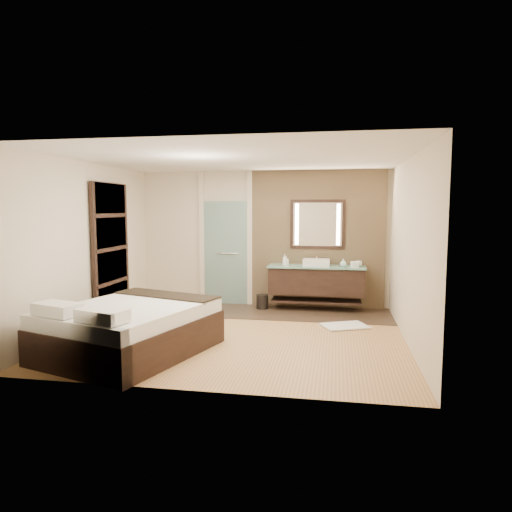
% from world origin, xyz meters
% --- Properties ---
extents(floor, '(5.00, 5.00, 0.00)m').
position_xyz_m(floor, '(0.00, 0.00, 0.00)').
color(floor, '#A36C44').
rests_on(floor, ground).
extents(tile_strip, '(3.80, 1.30, 0.01)m').
position_xyz_m(tile_strip, '(0.60, 1.60, 0.01)').
color(tile_strip, '#35261D').
rests_on(tile_strip, floor).
extents(stone_wall, '(2.60, 0.08, 2.70)m').
position_xyz_m(stone_wall, '(1.10, 2.21, 1.35)').
color(stone_wall, tan).
rests_on(stone_wall, floor).
extents(vanity, '(1.85, 0.55, 0.88)m').
position_xyz_m(vanity, '(1.10, 1.92, 0.58)').
color(vanity, black).
rests_on(vanity, stone_wall).
extents(mirror_unit, '(1.06, 0.04, 0.96)m').
position_xyz_m(mirror_unit, '(1.10, 2.16, 1.65)').
color(mirror_unit, black).
rests_on(mirror_unit, stone_wall).
extents(frosted_door, '(1.10, 0.12, 2.70)m').
position_xyz_m(frosted_door, '(-0.75, 2.20, 1.14)').
color(frosted_door, '#ACDAD3').
rests_on(frosted_door, floor).
extents(shoji_partition, '(0.06, 1.20, 2.40)m').
position_xyz_m(shoji_partition, '(-2.43, 0.60, 1.21)').
color(shoji_partition, black).
rests_on(shoji_partition, floor).
extents(bed, '(2.24, 2.52, 0.81)m').
position_xyz_m(bed, '(-1.27, -1.16, 0.34)').
color(bed, black).
rests_on(bed, floor).
extents(bath_mat, '(0.86, 0.75, 0.02)m').
position_xyz_m(bath_mat, '(1.63, 0.75, 0.02)').
color(bath_mat, silver).
rests_on(bath_mat, floor).
extents(waste_bin, '(0.28, 0.28, 0.29)m').
position_xyz_m(waste_bin, '(0.07, 1.83, 0.14)').
color(waste_bin, black).
rests_on(waste_bin, floor).
extents(tissue_box, '(0.15, 0.15, 0.10)m').
position_xyz_m(tissue_box, '(1.81, 1.88, 0.92)').
color(tissue_box, white).
rests_on(tissue_box, vanity).
extents(soap_bottle_a, '(0.10, 0.10, 0.21)m').
position_xyz_m(soap_bottle_a, '(0.49, 1.91, 0.97)').
color(soap_bottle_a, white).
rests_on(soap_bottle_a, vanity).
extents(soap_bottle_b, '(0.10, 0.10, 0.17)m').
position_xyz_m(soap_bottle_b, '(0.52, 1.94, 0.95)').
color(soap_bottle_b, '#B2B2B2').
rests_on(soap_bottle_b, vanity).
extents(soap_bottle_c, '(0.14, 0.14, 0.15)m').
position_xyz_m(soap_bottle_c, '(1.60, 1.85, 0.94)').
color(soap_bottle_c, silver).
rests_on(soap_bottle_c, vanity).
extents(cup, '(0.16, 0.16, 0.10)m').
position_xyz_m(cup, '(1.89, 1.98, 0.92)').
color(cup, white).
rests_on(cup, vanity).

